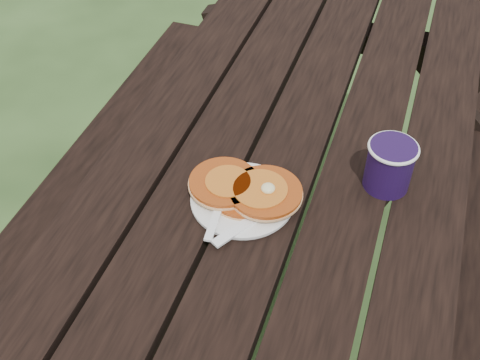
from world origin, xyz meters
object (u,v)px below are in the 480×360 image
(pancake_stack, at_px, (246,189))
(coffee_cup, at_px, (390,163))
(plate, at_px, (243,200))
(picnic_table, at_px, (279,263))

(pancake_stack, xyz_separation_m, coffee_cup, (0.26, 0.13, 0.03))
(coffee_cup, bearing_deg, plate, -151.78)
(plate, distance_m, coffee_cup, 0.30)
(plate, distance_m, pancake_stack, 0.02)
(picnic_table, height_order, coffee_cup, coffee_cup)
(coffee_cup, bearing_deg, picnic_table, 172.34)
(plate, xyz_separation_m, coffee_cup, (0.26, 0.14, 0.05))
(pancake_stack, height_order, coffee_cup, coffee_cup)
(picnic_table, height_order, pancake_stack, pancake_stack)
(picnic_table, distance_m, plate, 0.42)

